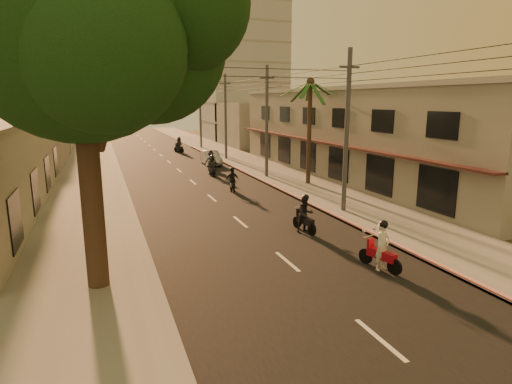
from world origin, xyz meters
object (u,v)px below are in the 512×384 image
at_px(scooter_red, 382,248).
at_px(scooter_far_b, 211,161).
at_px(scooter_mid_a, 305,215).
at_px(broadleaf_tree, 91,26).
at_px(scooter_mid_b, 232,181).
at_px(parked_car, 211,158).
at_px(scooter_far_a, 212,167).
at_px(palm_tree, 310,88).
at_px(scooter_far_c, 179,145).

height_order(scooter_red, scooter_far_b, scooter_red).
height_order(scooter_red, scooter_mid_a, scooter_red).
xyz_separation_m(broadleaf_tree, scooter_mid_b, (8.48, 13.38, -7.69)).
bearing_deg(broadleaf_tree, scooter_mid_a, 19.33).
relative_size(scooter_mid_a, parked_car, 0.45).
distance_m(scooter_far_a, scooter_far_b, 2.81).
distance_m(broadleaf_tree, palm_tree, 20.18).
bearing_deg(scooter_red, parked_car, 73.77).
bearing_deg(scooter_far_b, scooter_red, -62.69).
height_order(broadleaf_tree, scooter_red, broadleaf_tree).
bearing_deg(scooter_far_a, scooter_red, -87.00).
distance_m(scooter_mid_a, scooter_mid_b, 10.23).
distance_m(scooter_red, scooter_mid_a, 5.27).
distance_m(scooter_far_a, parked_car, 6.35).
height_order(scooter_mid_a, scooter_mid_b, scooter_mid_a).
distance_m(scooter_far_b, parked_car, 3.54).
relative_size(scooter_red, scooter_far_c, 1.00).
bearing_deg(scooter_far_a, scooter_far_b, 79.11).
xyz_separation_m(scooter_far_a, scooter_far_c, (0.33, 17.69, 0.09)).
distance_m(scooter_mid_a, scooter_far_b, 19.77).
xyz_separation_m(palm_tree, scooter_red, (-5.02, -15.93, -6.29)).
xyz_separation_m(scooter_far_a, scooter_far_b, (0.58, 2.75, 0.07)).
bearing_deg(scooter_far_a, palm_tree, -46.44).
distance_m(scooter_red, scooter_far_b, 25.00).
bearing_deg(scooter_mid_b, palm_tree, 13.21).
bearing_deg(scooter_far_c, parked_car, -109.44).
xyz_separation_m(scooter_mid_b, scooter_far_a, (0.32, 6.80, 0.01)).
relative_size(broadleaf_tree, scooter_mid_a, 6.36).
height_order(palm_tree, scooter_far_c, palm_tree).
bearing_deg(parked_car, broadleaf_tree, -109.65).
relative_size(palm_tree, scooter_far_b, 4.35).
height_order(scooter_mid_b, scooter_far_b, scooter_far_b).
bearing_deg(palm_tree, parked_car, 109.33).
bearing_deg(scooter_mid_b, scooter_mid_a, -78.12).
distance_m(broadleaf_tree, scooter_far_b, 25.92).
bearing_deg(scooter_far_c, scooter_far_a, -115.93).
height_order(palm_tree, scooter_red, palm_tree).
xyz_separation_m(palm_tree, scooter_far_a, (-5.81, 6.32, -6.36)).
relative_size(palm_tree, parked_car, 1.93).
xyz_separation_m(broadleaf_tree, palm_tree, (14.61, 13.86, -1.33)).
height_order(parked_car, scooter_far_c, scooter_far_c).
relative_size(scooter_far_a, scooter_far_b, 0.96).
bearing_deg(scooter_far_b, scooter_mid_b, -68.56).
relative_size(palm_tree, scooter_mid_b, 4.65).
relative_size(palm_tree, scooter_mid_a, 4.31).
relative_size(scooter_far_b, scooter_far_c, 0.97).
xyz_separation_m(palm_tree, parked_car, (-4.39, 12.51, -6.46)).
xyz_separation_m(palm_tree, scooter_far_c, (-5.48, 24.01, -6.27)).
xyz_separation_m(parked_car, scooter_far_c, (-1.09, 11.49, 0.19)).
relative_size(scooter_mid_a, scooter_mid_b, 1.08).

